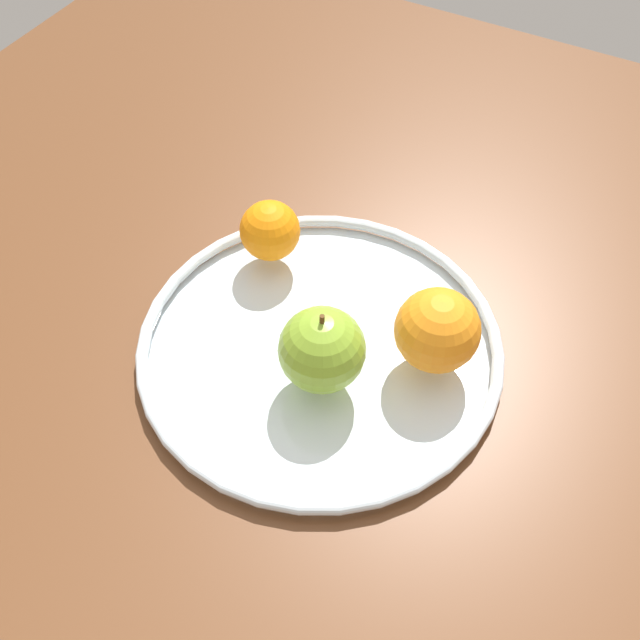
# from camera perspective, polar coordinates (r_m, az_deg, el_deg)

# --- Properties ---
(ground_plane) EXTENTS (1.29, 1.29, 0.04)m
(ground_plane) POSITION_cam_1_polar(r_m,az_deg,el_deg) (0.75, 0.00, -3.27)
(ground_plane) COLOR brown
(fruit_bowl) EXTENTS (0.35, 0.35, 0.02)m
(fruit_bowl) POSITION_cam_1_polar(r_m,az_deg,el_deg) (0.72, 0.00, -1.93)
(fruit_bowl) COLOR silver
(fruit_bowl) RESTS_ON ground_plane
(apple) EXTENTS (0.08, 0.08, 0.09)m
(apple) POSITION_cam_1_polar(r_m,az_deg,el_deg) (0.66, 0.15, -2.27)
(apple) COLOR #83AF2D
(apple) RESTS_ON fruit_bowl
(orange_front_right) EXTENTS (0.06, 0.06, 0.06)m
(orange_front_right) POSITION_cam_1_polar(r_m,az_deg,el_deg) (0.77, -3.81, 6.77)
(orange_front_right) COLOR orange
(orange_front_right) RESTS_ON fruit_bowl
(orange_front_left) EXTENTS (0.08, 0.08, 0.08)m
(orange_front_left) POSITION_cam_1_polar(r_m,az_deg,el_deg) (0.68, 8.87, -0.78)
(orange_front_left) COLOR orange
(orange_front_left) RESTS_ON fruit_bowl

